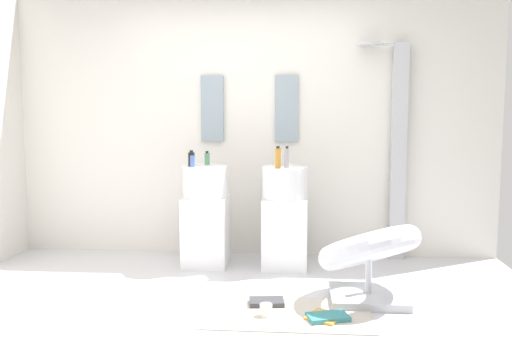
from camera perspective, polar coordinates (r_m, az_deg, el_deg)
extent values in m
cube|color=silver|center=(3.84, -3.01, -15.44)|extent=(4.80, 3.60, 0.04)
cube|color=silver|center=(5.21, -0.67, 5.15)|extent=(4.80, 0.10, 2.60)
cube|color=white|center=(4.89, -5.45, -6.56)|extent=(0.40, 0.40, 0.64)
cylinder|color=white|center=(4.81, -5.50, -1.19)|extent=(0.41, 0.41, 0.29)
cylinder|color=#B7BABF|center=(4.90, -5.29, 1.22)|extent=(0.02, 0.02, 0.10)
cube|color=white|center=(4.82, 3.12, -6.74)|extent=(0.40, 0.40, 0.64)
cylinder|color=white|center=(4.73, 3.15, -1.29)|extent=(0.41, 0.41, 0.29)
cylinder|color=#B7BABF|center=(4.83, 3.20, 1.16)|extent=(0.02, 0.02, 0.10)
cube|color=#8C9EA8|center=(5.19, -4.75, 6.69)|extent=(0.22, 0.03, 0.64)
cube|color=#8C9EA8|center=(5.12, 3.32, 6.71)|extent=(0.22, 0.03, 0.64)
cube|color=#B7BABF|center=(5.17, 15.17, 1.87)|extent=(0.14, 0.08, 2.05)
cylinder|color=#B7BABF|center=(5.15, 13.85, 13.10)|extent=(0.30, 0.02, 0.02)
cylinder|color=#B7BABF|center=(5.10, 12.20, 13.21)|extent=(0.24, 0.24, 0.02)
cube|color=#B7BABF|center=(4.14, 12.02, -13.18)|extent=(0.56, 0.50, 0.06)
cylinder|color=#B7BABF|center=(4.09, 12.08, -10.93)|extent=(0.05, 0.05, 0.34)
torus|color=silver|center=(4.04, 12.14, -8.22)|extent=(1.10, 1.10, 0.49)
cube|color=beige|center=(3.82, 3.46, -15.18)|extent=(1.16, 0.65, 0.01)
cube|color=gold|center=(3.75, 7.43, -15.42)|extent=(0.29, 0.29, 0.02)
cube|color=teal|center=(3.73, 7.78, -15.43)|extent=(0.31, 0.24, 0.03)
cube|color=#38383D|center=(3.96, 1.16, -14.03)|extent=(0.27, 0.19, 0.03)
cylinder|color=white|center=(3.74, 1.09, -14.85)|extent=(0.09, 0.09, 0.08)
cylinder|color=#59996B|center=(4.90, -5.31, 1.26)|extent=(0.05, 0.05, 0.11)
cylinder|color=black|center=(4.89, -5.32, 2.00)|extent=(0.03, 0.03, 0.02)
cylinder|color=#C68C38|center=(4.58, 2.38, 1.34)|extent=(0.06, 0.06, 0.17)
cylinder|color=black|center=(4.58, 2.39, 2.53)|extent=(0.03, 0.03, 0.02)
cylinder|color=#4C72B7|center=(4.68, -6.88, 1.00)|extent=(0.04, 0.04, 0.10)
cylinder|color=black|center=(4.68, -6.89, 1.76)|extent=(0.02, 0.02, 0.02)
cylinder|color=#99999E|center=(4.57, 3.37, 1.32)|extent=(0.05, 0.05, 0.17)
cylinder|color=black|center=(4.56, 3.38, 2.52)|extent=(0.03, 0.03, 0.02)
cylinder|color=black|center=(4.76, -7.00, 1.20)|extent=(0.06, 0.06, 0.12)
cylinder|color=black|center=(4.76, -7.01, 2.06)|extent=(0.03, 0.03, 0.02)
cylinder|color=white|center=(4.80, 2.45, 1.27)|extent=(0.06, 0.06, 0.12)
cylinder|color=black|center=(4.79, 2.45, 2.12)|extent=(0.03, 0.03, 0.02)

